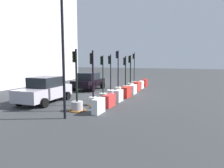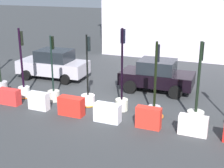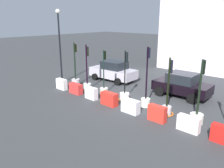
{
  "view_description": "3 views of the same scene",
  "coord_description": "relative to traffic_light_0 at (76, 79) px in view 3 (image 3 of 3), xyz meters",
  "views": [
    {
      "loc": [
        -15.68,
        -6.12,
        2.91
      ],
      "look_at": [
        -0.22,
        0.12,
        0.93
      ],
      "focal_mm": 31.67,
      "sensor_mm": 36.0,
      "label": 1
    },
    {
      "loc": [
        5.65,
        -12.62,
        5.57
      ],
      "look_at": [
        0.34,
        0.32,
        1.1
      ],
      "focal_mm": 50.06,
      "sensor_mm": 36.0,
      "label": 2
    },
    {
      "loc": [
        8.4,
        -11.33,
        5.41
      ],
      "look_at": [
        -1.63,
        -0.34,
        1.06
      ],
      "focal_mm": 36.03,
      "sensor_mm": 36.0,
      "label": 3
    }
  ],
  "objects": [
    {
      "name": "street_lamp_post",
      "position": [
        -1.56,
        -0.27,
        3.32
      ],
      "size": [
        0.36,
        0.36,
        6.15
      ],
      "color": "black",
      "rests_on": "ground_plane"
    },
    {
      "name": "traffic_light_2",
      "position": [
        3.4,
        -0.11,
        0.01
      ],
      "size": [
        0.59,
        0.59,
        3.28
      ],
      "color": "#B8B3A6",
      "rests_on": "ground_plane"
    },
    {
      "name": "construction_barrier_2",
      "position": [
        3.37,
        -1.34,
        -0.16
      ],
      "size": [
        0.97,
        0.39,
        0.83
      ],
      "color": "silver",
      "rests_on": "ground_plane"
    },
    {
      "name": "construction_barrier_0",
      "position": [
        -0.03,
        -1.4,
        -0.15
      ],
      "size": [
        1.02,
        0.38,
        0.83
      ],
      "color": "silver",
      "rests_on": "ground_plane"
    },
    {
      "name": "construction_barrier_1",
      "position": [
        1.65,
        -1.33,
        -0.19
      ],
      "size": [
        1.12,
        0.44,
        0.77
      ],
      "color": "red",
      "rests_on": "ground_plane"
    },
    {
      "name": "construction_barrier_7",
      "position": [
        12.04,
        -1.3,
        -0.15
      ],
      "size": [
        1.06,
        0.39,
        0.84
      ],
      "color": "red",
      "rests_on": "ground_plane"
    },
    {
      "name": "traffic_light_4",
      "position": [
        6.97,
        0.03,
        0.21
      ],
      "size": [
        0.58,
        0.58,
        3.8
      ],
      "color": "beige",
      "rests_on": "ground_plane"
    },
    {
      "name": "traffic_light_5",
      "position": [
        8.56,
        -0.15,
        0.06
      ],
      "size": [
        0.87,
        0.87,
        3.35
      ],
      "color": "#B7AAAF",
      "rests_on": "ground_plane"
    },
    {
      "name": "ground_plane",
      "position": [
        6.01,
        0.02,
        -0.57
      ],
      "size": [
        120.0,
        120.0,
        0.0
      ],
      "primitive_type": "plane",
      "color": "#313436"
    },
    {
      "name": "car_black_sedan",
      "position": [
        7.74,
        3.45,
        0.28
      ],
      "size": [
        3.97,
        2.35,
        1.7
      ],
      "color": "black",
      "rests_on": "ground_plane"
    },
    {
      "name": "construction_barrier_6",
      "position": [
        10.4,
        -1.27,
        -0.17
      ],
      "size": [
        1.11,
        0.4,
        0.79
      ],
      "color": "white",
      "rests_on": "ground_plane"
    },
    {
      "name": "car_silver_hatchback",
      "position": [
        1.21,
        3.35,
        0.3
      ],
      "size": [
        4.36,
        2.39,
        1.78
      ],
      "color": "#B2ACB7",
      "rests_on": "ground_plane"
    },
    {
      "name": "traffic_light_1",
      "position": [
        1.66,
        -0.19,
        0.08
      ],
      "size": [
        0.78,
        0.78,
        3.56
      ],
      "color": "silver",
      "rests_on": "ground_plane"
    },
    {
      "name": "construction_barrier_5",
      "position": [
        8.64,
        -1.33,
        -0.12
      ],
      "size": [
        1.02,
        0.38,
        0.89
      ],
      "color": "red",
      "rests_on": "ground_plane"
    },
    {
      "name": "traffic_light_6",
      "position": [
        10.33,
        -0.12,
        0.09
      ],
      "size": [
        0.71,
        0.71,
        3.47
      ],
      "color": "beige",
      "rests_on": "ground_plane"
    },
    {
      "name": "traffic_light_3",
      "position": [
        5.24,
        0.04,
        -0.04
      ],
      "size": [
        0.85,
        0.85,
        3.41
      ],
      "color": "silver",
      "rests_on": "ground_plane"
    },
    {
      "name": "traffic_light_0",
      "position": [
        0.0,
        0.0,
        0.0
      ],
      "size": [
        0.96,
        0.96,
        3.56
      ],
      "color": "#B0A9AE",
      "rests_on": "ground_plane"
    },
    {
      "name": "construction_barrier_4",
      "position": [
        6.86,
        -1.39,
        -0.17
      ],
      "size": [
        1.12,
        0.48,
        0.8
      ],
      "color": "silver",
      "rests_on": "ground_plane"
    },
    {
      "name": "construction_barrier_3",
      "position": [
        5.11,
        -1.37,
        -0.15
      ],
      "size": [
        1.15,
        0.49,
        0.85
      ],
      "color": "red",
      "rests_on": "ground_plane"
    }
  ]
}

